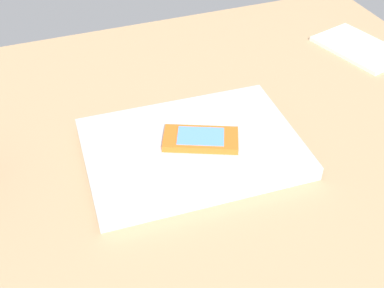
% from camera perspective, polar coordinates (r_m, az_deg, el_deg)
% --- Properties ---
extents(desk_surface, '(1.20, 0.80, 0.03)m').
position_cam_1_polar(desk_surface, '(0.79, -3.51, -0.06)').
color(desk_surface, tan).
rests_on(desk_surface, ground).
extents(laptop_closed, '(0.34, 0.24, 0.02)m').
position_cam_1_polar(laptop_closed, '(0.74, 0.00, -0.48)').
color(laptop_closed, '#B7BABC').
rests_on(laptop_closed, desk_surface).
extents(cell_phone_on_laptop, '(0.13, 0.10, 0.01)m').
position_cam_1_polar(cell_phone_on_laptop, '(0.73, 1.03, 0.60)').
color(cell_phone_on_laptop, orange).
rests_on(cell_phone_on_laptop, laptop_closed).
extents(notepad, '(0.15, 0.20, 0.01)m').
position_cam_1_polar(notepad, '(1.07, 19.15, 10.72)').
color(notepad, white).
rests_on(notepad, desk_surface).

